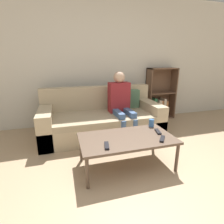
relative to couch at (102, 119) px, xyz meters
The scene contains 10 objects.
ground_plane 2.03m from the couch, 86.76° to the right, with size 22.00×22.00×0.00m, color tan.
wall_back 1.25m from the couch, 80.80° to the left, with size 12.00×0.06×2.60m.
couch is the anchor object (origin of this frame).
bookshelf 1.60m from the couch, 20.12° to the left, with size 0.66×0.28×1.16m.
coffee_table 1.13m from the couch, 86.67° to the right, with size 1.17×0.65×0.40m.
person_adult 0.51m from the couch, 15.68° to the right, with size 0.38×0.66×1.13m.
cup_near 1.04m from the couch, 58.37° to the right, with size 0.08×0.08×0.11m.
tv_remote_0 1.32m from the couch, 100.45° to the right, with size 0.08×0.18×0.02m.
tv_remote_1 1.22m from the couch, 64.63° to the right, with size 0.09×0.18×0.02m.
tv_remote_2 1.39m from the couch, 70.96° to the right, with size 0.14×0.16×0.02m.
Camera 1 is at (-0.79, -0.97, 1.32)m, focal length 28.00 mm.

